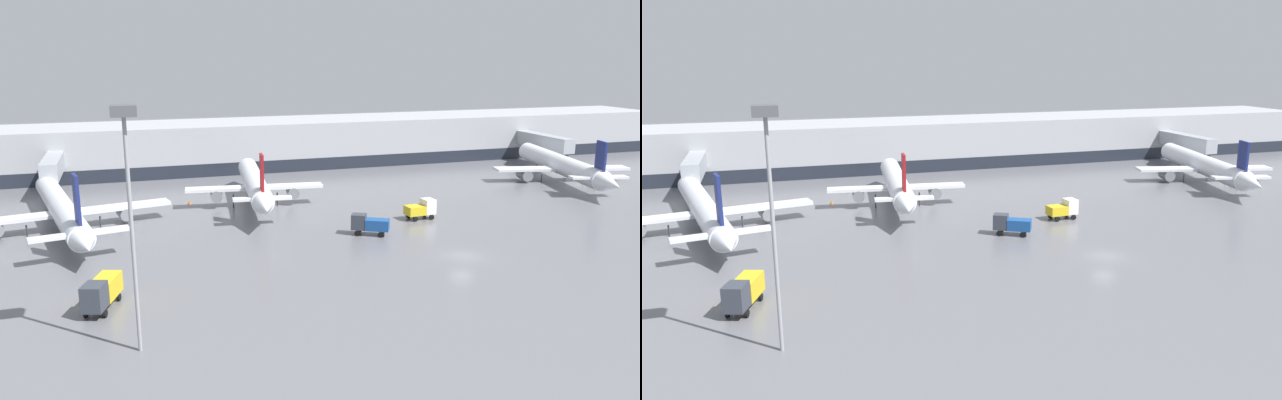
% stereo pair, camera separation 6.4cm
% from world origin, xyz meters
% --- Properties ---
extents(ground_plane, '(320.00, 320.00, 0.00)m').
position_xyz_m(ground_plane, '(0.00, 0.00, 0.00)').
color(ground_plane, slate).
extents(terminal_building, '(160.00, 31.03, 9.00)m').
position_xyz_m(terminal_building, '(0.01, 61.85, 4.50)').
color(terminal_building, '#9EA0A5').
rests_on(terminal_building, ground_plane).
extents(parked_jet_0, '(20.23, 33.80, 9.54)m').
position_xyz_m(parked_jet_0, '(-17.21, 29.95, 3.34)').
color(parked_jet_0, silver).
rests_on(parked_jet_0, ground_plane).
extents(parked_jet_1, '(27.33, 39.49, 9.63)m').
position_xyz_m(parked_jet_1, '(-43.25, 24.87, 2.72)').
color(parked_jet_1, silver).
rests_on(parked_jet_1, ground_plane).
extents(parked_jet_2, '(23.63, 37.79, 8.87)m').
position_xyz_m(parked_jet_2, '(37.86, 31.28, 2.82)').
color(parked_jet_2, silver).
rests_on(parked_jet_2, ground_plane).
extents(service_truck_0, '(4.15, 2.28, 2.70)m').
position_xyz_m(service_truck_0, '(2.81, 15.77, 1.46)').
color(service_truck_0, gold).
rests_on(service_truck_0, ground_plane).
extents(service_truck_1, '(4.86, 3.73, 2.61)m').
position_xyz_m(service_truck_1, '(-6.88, 10.83, 1.46)').
color(service_truck_1, '#19478C').
rests_on(service_truck_1, ground_plane).
extents(service_truck_2, '(3.55, 6.17, 2.98)m').
position_xyz_m(service_truck_2, '(-38.07, -3.19, 1.69)').
color(service_truck_2, gold).
rests_on(service_truck_2, ground_plane).
extents(traffic_cone_1, '(0.39, 0.39, 0.68)m').
position_xyz_m(traffic_cone_1, '(-26.38, 33.96, 0.34)').
color(traffic_cone_1, orange).
rests_on(traffic_cone_1, ground_plane).
extents(apron_light_mast_2, '(1.80, 1.80, 18.67)m').
position_xyz_m(apron_light_mast_2, '(-35.21, -12.40, 14.70)').
color(apron_light_mast_2, gray).
rests_on(apron_light_mast_2, ground_plane).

